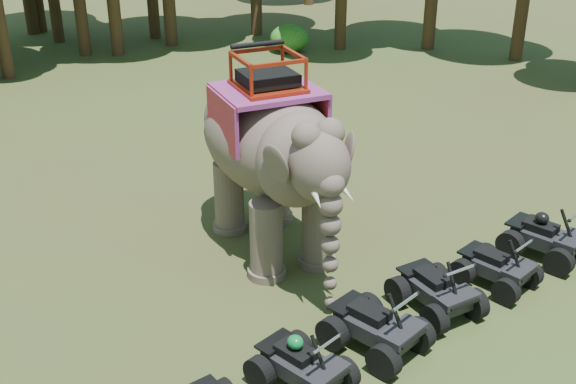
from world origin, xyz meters
The scene contains 7 objects.
ground centered at (0.00, 0.00, 0.00)m, with size 110.00×110.00×0.00m, color #47381E.
elephant centered at (0.30, 2.23, 2.37)m, with size 2.49×5.65×4.75m, color brown, non-canonical shape.
atv_1 centered at (-2.28, -2.13, 0.63)m, with size 1.23×1.69×1.25m, color black, non-canonical shape.
atv_2 centered at (-0.49, -2.13, 0.68)m, with size 1.35×1.85×1.37m, color black, non-canonical shape.
atv_3 centered at (1.35, -1.99, 0.66)m, with size 1.29×1.77×1.32m, color black, non-canonical shape.
atv_4 centered at (3.12, -2.12, 0.61)m, with size 1.21×1.65×1.23m, color black, non-canonical shape.
atv_5 centered at (5.00, -2.05, 0.67)m, with size 1.33×1.82×1.35m, color black, non-canonical shape.
Camera 1 is at (-8.60, -9.92, 8.61)m, focal length 45.00 mm.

